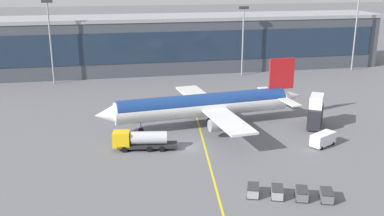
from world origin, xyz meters
TOP-DOWN VIEW (x-y plane):
  - ground_plane at (0.00, 0.00)m, footprint 700.00×700.00m
  - apron_lead_in_line at (3.43, 2.00)m, footprint 10.30×79.41m
  - terminal_building at (-16.72, 64.82)m, footprint 180.78×18.67m
  - main_airliner at (5.53, 10.38)m, footprint 42.17×33.29m
  - fuel_tanker at (-7.77, 0.80)m, footprint 11.05×4.08m
  - crew_van at (23.24, -3.86)m, footprint 5.39×4.27m
  - catering_lift at (26.50, 5.68)m, footprint 5.65×7.12m
  - baggage_cart_0 at (5.55, -18.68)m, footprint 2.35×3.01m
  - baggage_cart_1 at (8.56, -19.77)m, footprint 2.35×3.01m
  - baggage_cart_2 at (11.57, -20.85)m, footprint 2.35×3.01m
  - baggage_cart_3 at (14.58, -21.94)m, footprint 2.35×3.01m
  - apron_light_mast_0 at (-26.59, 52.86)m, footprint 2.80×0.50m
  - apron_light_mast_1 at (62.03, 52.86)m, footprint 2.80×0.50m
  - apron_light_mast_2 at (26.59, 52.86)m, footprint 2.80×0.50m

SIDE VIEW (x-z plane):
  - ground_plane at x=0.00m, z-range 0.00..0.00m
  - apron_lead_in_line at x=3.43m, z-range 0.00..0.01m
  - baggage_cart_0 at x=5.55m, z-range 0.04..1.52m
  - baggage_cart_1 at x=8.56m, z-range 0.04..1.52m
  - baggage_cart_2 at x=11.57m, z-range 0.04..1.52m
  - baggage_cart_3 at x=14.58m, z-range 0.04..1.52m
  - crew_van at x=23.24m, z-range 0.16..2.46m
  - fuel_tanker at x=-7.77m, z-range 0.12..3.37m
  - catering_lift at x=26.50m, z-range -0.08..6.22m
  - main_airliner at x=5.53m, z-range -1.95..10.59m
  - terminal_building at x=-16.72m, z-range 0.02..16.45m
  - apron_light_mast_2 at x=26.59m, z-range 1.91..21.69m
  - apron_light_mast_0 at x=-26.59m, z-range 1.96..24.17m
  - apron_light_mast_1 at x=62.03m, z-range 2.01..27.07m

